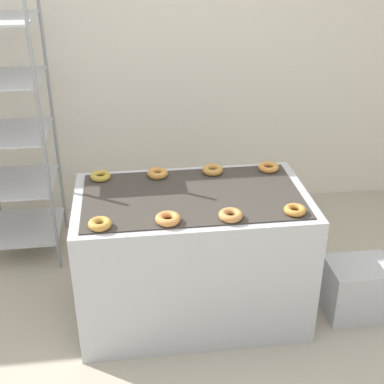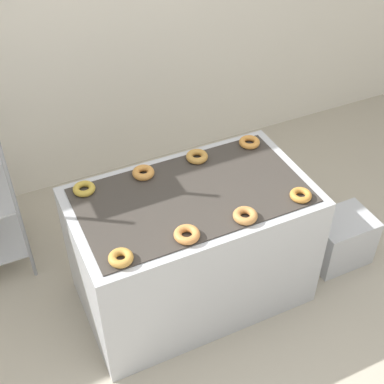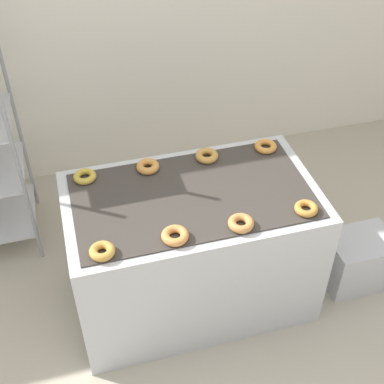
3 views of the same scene
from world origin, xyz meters
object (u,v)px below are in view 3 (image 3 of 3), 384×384
object	(u,v)px
donut_far_midright	(207,156)
donut_far_right	(266,146)
fryer_machine	(192,249)
donut_near_left	(102,251)
donut_near_right	(306,208)
donut_near_midleft	(175,236)
donut_far_left	(85,176)
donut_near_midright	(241,223)
donut_far_midleft	(148,166)
glaze_bin	(357,260)

from	to	relation	value
donut_far_midright	donut_far_right	distance (m)	0.36
fryer_machine	donut_near_left	bearing A→B (deg)	-150.43
donut_near_right	donut_far_midright	size ratio (longest dim) A/B	0.92
donut_far_midright	donut_far_right	xyz separation A→B (m)	(0.36, -0.00, -0.00)
donut_near_midleft	donut_far_left	world-z (taller)	donut_near_midleft
donut_near_left	donut_near_midright	bearing A→B (deg)	0.23
donut_near_midleft	donut_near_left	bearing A→B (deg)	-178.81
donut_near_midleft	donut_far_midleft	size ratio (longest dim) A/B	1.05
glaze_bin	donut_far_midleft	distance (m)	1.45
donut_near_left	glaze_bin	bearing A→B (deg)	5.18
donut_near_right	donut_far_midleft	xyz separation A→B (m)	(-0.71, 0.55, 0.00)
donut_near_left	donut_far_midleft	size ratio (longest dim) A/B	0.96
donut_far_midleft	fryer_machine	bearing A→B (deg)	-56.72
donut_near_midright	donut_far_right	distance (m)	0.67
donut_near_left	donut_far_right	bearing A→B (deg)	28.79
donut_near_left	donut_near_midleft	distance (m)	0.35
glaze_bin	donut_near_right	world-z (taller)	donut_near_right
donut_far_left	fryer_machine	bearing A→B (deg)	-28.18
donut_near_midleft	donut_far_left	bearing A→B (deg)	122.56
donut_near_right	donut_far_midright	xyz separation A→B (m)	(-0.36, 0.56, 0.00)
donut_far_right	donut_near_left	bearing A→B (deg)	-151.21
donut_far_midleft	donut_near_midright	bearing A→B (deg)	-58.28
donut_near_midleft	donut_far_midleft	xyz separation A→B (m)	(-0.02, 0.56, 0.00)
donut_near_left	donut_far_left	distance (m)	0.58
donut_near_left	donut_far_right	size ratio (longest dim) A/B	0.96
donut_far_left	donut_far_right	distance (m)	1.05
donut_far_left	donut_far_midleft	distance (m)	0.35
fryer_machine	donut_far_midleft	bearing A→B (deg)	123.28
donut_far_midleft	donut_far_midright	size ratio (longest dim) A/B	0.98
donut_far_left	donut_near_midleft	bearing A→B (deg)	-57.44
fryer_machine	donut_far_midleft	size ratio (longest dim) A/B	10.66
donut_far_right	donut_near_midleft	bearing A→B (deg)	-140.62
glaze_bin	donut_near_left	bearing A→B (deg)	-174.82
glaze_bin	donut_near_right	bearing A→B (deg)	-166.39
glaze_bin	donut_far_midright	distance (m)	1.18
glaze_bin	donut_near_left	distance (m)	1.70
donut_far_midright	fryer_machine	bearing A→B (deg)	-120.44
donut_near_right	donut_far_left	distance (m)	1.19
glaze_bin	donut_far_midright	xyz separation A→B (m)	(-0.87, 0.43, 0.68)
donut_near_midright	donut_far_midleft	world-z (taller)	same
donut_near_left	donut_far_midleft	distance (m)	0.66
donut_near_midleft	donut_near_midright	size ratio (longest dim) A/B	1.03
fryer_machine	donut_near_left	size ratio (longest dim) A/B	11.05
donut_far_right	donut_far_midleft	bearing A→B (deg)	-179.64
donut_far_midright	donut_far_right	world-z (taller)	donut_far_midright
donut_far_midleft	donut_far_midright	bearing A→B (deg)	1.25
glaze_bin	donut_near_midleft	distance (m)	1.38
fryer_machine	donut_far_midright	xyz separation A→B (m)	(0.17, 0.28, 0.44)
donut_near_midright	donut_near_right	xyz separation A→B (m)	(0.36, 0.02, -0.00)
donut_far_midleft	donut_far_midright	distance (m)	0.35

